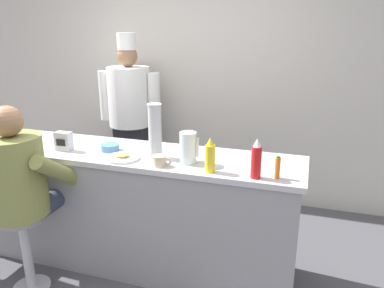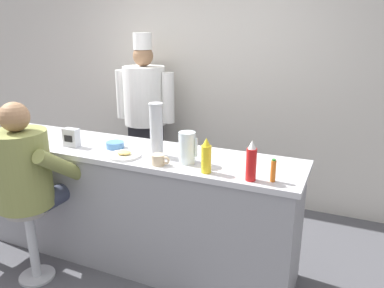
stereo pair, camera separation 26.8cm
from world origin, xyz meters
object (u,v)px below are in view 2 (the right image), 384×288
water_pitcher_clear (187,148)px  cook_in_whites_near (145,110)px  breakfast_plate (124,155)px  cup_stack_steel (156,130)px  ketchup_bottle_red (251,162)px  diner_seated_olive (26,173)px  mustard_bottle_yellow (206,157)px  hot_sauce_bottle_orange (273,171)px  coffee_mug_tan (159,160)px  cereal_bowl (115,145)px  napkin_dispenser_chrome (71,138)px

water_pitcher_clear → cook_in_whites_near: cook_in_whites_near is taller
breakfast_plate → cup_stack_steel: 0.31m
ketchup_bottle_red → diner_seated_olive: bearing=-169.6°
cook_in_whites_near → ketchup_bottle_red: bearing=-41.5°
mustard_bottle_yellow → hot_sauce_bottle_orange: mustard_bottle_yellow is taller
hot_sauce_bottle_orange → cup_stack_steel: (-0.89, 0.13, 0.13)m
mustard_bottle_yellow → coffee_mug_tan: mustard_bottle_yellow is taller
cereal_bowl → napkin_dispenser_chrome: (-0.34, -0.10, 0.05)m
napkin_dispenser_chrome → cook_in_whites_near: size_ratio=0.08×
ketchup_bottle_red → diner_seated_olive: diner_seated_olive is taller
cereal_bowl → cook_in_whites_near: (-0.43, 1.20, 0.01)m
napkin_dispenser_chrome → ketchup_bottle_red: bearing=-4.0°
mustard_bottle_yellow → cereal_bowl: 0.89m
water_pitcher_clear → coffee_mug_tan: 0.22m
napkin_dispenser_chrome → cook_in_whites_near: cook_in_whites_near is taller
mustard_bottle_yellow → cook_in_whites_near: cook_in_whites_near is taller
cereal_bowl → coffee_mug_tan: coffee_mug_tan is taller
diner_seated_olive → hot_sauce_bottle_orange: bearing=10.9°
ketchup_bottle_red → cereal_bowl: size_ratio=1.86×
ketchup_bottle_red → water_pitcher_clear: (-0.50, 0.13, -0.01)m
cook_in_whites_near → water_pitcher_clear: bearing=-49.4°
cereal_bowl → napkin_dispenser_chrome: bearing=-163.1°
hot_sauce_bottle_orange → cup_stack_steel: bearing=171.4°
breakfast_plate → napkin_dispenser_chrome: 0.53m
diner_seated_olive → cook_in_whites_near: bearing=89.9°
water_pitcher_clear → napkin_dispenser_chrome: (-1.01, -0.02, -0.04)m
water_pitcher_clear → coffee_mug_tan: (-0.17, -0.12, -0.08)m
ketchup_bottle_red → cook_in_whites_near: bearing=138.5°
water_pitcher_clear → coffee_mug_tan: bearing=-144.9°
water_pitcher_clear → cup_stack_steel: size_ratio=0.56×
ketchup_bottle_red → cup_stack_steel: cup_stack_steel is taller
mustard_bottle_yellow → cup_stack_steel: 0.49m
mustard_bottle_yellow → water_pitcher_clear: 0.22m
breakfast_plate → diner_seated_olive: 0.72m
mustard_bottle_yellow → coffee_mug_tan: size_ratio=1.72×
mustard_bottle_yellow → breakfast_plate: (-0.67, 0.05, -0.10)m
coffee_mug_tan → hot_sauce_bottle_orange: bearing=2.0°
breakfast_plate → cook_in_whites_near: cook_in_whites_near is taller
breakfast_plate → cook_in_whites_near: size_ratio=0.13×
mustard_bottle_yellow → cup_stack_steel: (-0.46, 0.16, 0.09)m
hot_sauce_bottle_orange → coffee_mug_tan: hot_sauce_bottle_orange is taller
mustard_bottle_yellow → napkin_dispenser_chrome: 1.21m
napkin_dispenser_chrome → diner_seated_olive: bearing=-103.0°
cook_in_whites_near → cereal_bowl: bearing=-70.2°
hot_sauce_bottle_orange → napkin_dispenser_chrome: bearing=177.7°
coffee_mug_tan → cook_in_whites_near: (-0.94, 1.40, 0.00)m
water_pitcher_clear → diner_seated_olive: 1.20m
ketchup_bottle_red → coffee_mug_tan: 0.67m
breakfast_plate → diner_seated_olive: (-0.62, -0.35, -0.12)m
water_pitcher_clear → breakfast_plate: water_pitcher_clear is taller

